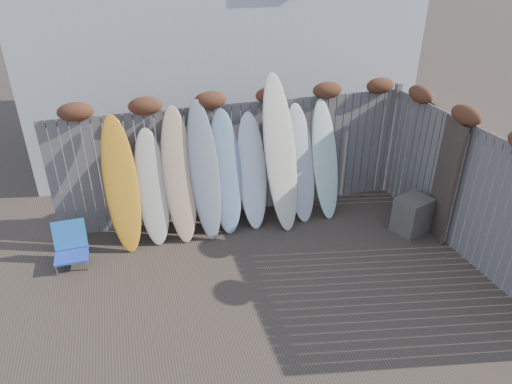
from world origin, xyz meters
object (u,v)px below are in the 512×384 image
object	(u,v)px
lattice_panel	(436,172)
surfboard_0	(121,185)
beach_chair	(71,245)
wooden_crate	(412,215)

from	to	relation	value
lattice_panel	surfboard_0	distance (m)	5.01
lattice_panel	beach_chair	bearing A→B (deg)	-172.45
lattice_panel	wooden_crate	bearing A→B (deg)	-149.38
beach_chair	surfboard_0	bearing A→B (deg)	19.67
wooden_crate	lattice_panel	bearing A→B (deg)	17.13
wooden_crate	beach_chair	bearing A→B (deg)	172.31
lattice_panel	surfboard_0	size ratio (longest dim) A/B	0.93
beach_chair	surfboard_0	xyz separation A→B (m)	(0.85, 0.30, 0.73)
wooden_crate	lattice_panel	distance (m)	0.80
wooden_crate	surfboard_0	world-z (taller)	surfboard_0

